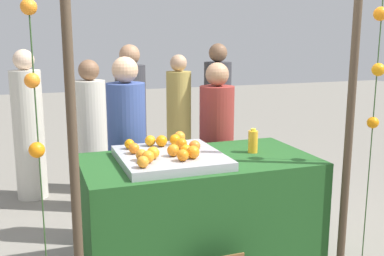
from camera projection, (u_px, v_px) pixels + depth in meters
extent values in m
cube|color=#1E4C1E|center=(199.00, 216.00, 3.44)|extent=(1.69, 0.90, 0.90)
cube|color=#9EA0A5|center=(170.00, 158.00, 3.26)|extent=(0.72, 0.76, 0.06)
sphere|color=orange|center=(134.00, 148.00, 3.24)|extent=(0.08, 0.08, 0.08)
sphere|color=orange|center=(195.00, 146.00, 3.30)|extent=(0.08, 0.08, 0.08)
sphere|color=orange|center=(162.00, 141.00, 3.45)|extent=(0.09, 0.09, 0.09)
sphere|color=orange|center=(153.00, 153.00, 3.10)|extent=(0.09, 0.09, 0.09)
sphere|color=orange|center=(150.00, 141.00, 3.47)|extent=(0.08, 0.08, 0.08)
sphere|color=orange|center=(129.00, 144.00, 3.38)|extent=(0.07, 0.07, 0.07)
sphere|color=orange|center=(182.00, 144.00, 3.38)|extent=(0.08, 0.08, 0.08)
sphere|color=orange|center=(193.00, 152.00, 3.11)|extent=(0.09, 0.09, 0.09)
sphere|color=orange|center=(186.00, 150.00, 3.19)|extent=(0.08, 0.08, 0.08)
sphere|color=orange|center=(148.00, 157.00, 3.00)|extent=(0.09, 0.09, 0.09)
sphere|color=orange|center=(141.00, 155.00, 3.06)|extent=(0.08, 0.08, 0.08)
sphere|color=orange|center=(175.00, 140.00, 3.50)|extent=(0.08, 0.08, 0.08)
sphere|color=orange|center=(183.00, 155.00, 3.05)|extent=(0.08, 0.08, 0.08)
sphere|color=orange|center=(180.00, 137.00, 3.59)|extent=(0.09, 0.09, 0.09)
sphere|color=orange|center=(143.00, 162.00, 2.90)|extent=(0.08, 0.08, 0.08)
sphere|color=orange|center=(173.00, 150.00, 3.17)|extent=(0.09, 0.09, 0.09)
cylinder|color=#F9A926|center=(253.00, 142.00, 3.51)|extent=(0.07, 0.07, 0.17)
cylinder|color=yellow|center=(253.00, 130.00, 3.49)|extent=(0.04, 0.04, 0.02)
cylinder|color=#384C8C|center=(128.00, 164.00, 3.91)|extent=(0.32, 0.32, 1.40)
sphere|color=tan|center=(125.00, 70.00, 3.75)|extent=(0.22, 0.22, 0.22)
cylinder|color=maroon|center=(216.00, 159.00, 4.18)|extent=(0.31, 0.31, 1.34)
sphere|color=#A87A59|center=(217.00, 74.00, 4.03)|extent=(0.21, 0.21, 0.21)
cylinder|color=#333338|center=(217.00, 121.00, 5.74)|extent=(0.34, 0.34, 1.46)
sphere|color=brown|center=(218.00, 53.00, 5.57)|extent=(0.23, 0.23, 0.23)
cylinder|color=tan|center=(179.00, 124.00, 5.80)|extent=(0.31, 0.31, 1.34)
sphere|color=tan|center=(179.00, 63.00, 5.65)|extent=(0.21, 0.21, 0.21)
cylinder|color=beige|center=(92.00, 146.00, 4.68)|extent=(0.31, 0.31, 1.34)
sphere|color=brown|center=(89.00, 70.00, 4.53)|extent=(0.21, 0.21, 0.21)
cylinder|color=beige|center=(29.00, 135.00, 5.00)|extent=(0.33, 0.33, 1.42)
sphere|color=beige|center=(24.00, 60.00, 4.84)|extent=(0.22, 0.22, 0.22)
cylinder|color=#333338|center=(132.00, 130.00, 5.17)|extent=(0.34, 0.34, 1.46)
sphere|color=#A87A59|center=(130.00, 55.00, 5.00)|extent=(0.23, 0.23, 0.23)
cylinder|color=#473828|center=(73.00, 155.00, 2.55)|extent=(0.06, 0.06, 2.26)
cylinder|color=#473828|center=(349.00, 132.00, 3.15)|extent=(0.06, 0.06, 2.26)
cylinder|color=#2D4C23|center=(41.00, 180.00, 2.48)|extent=(0.01, 0.01, 2.03)
sphere|color=orange|center=(29.00, 7.00, 2.31)|extent=(0.08, 0.08, 0.08)
sphere|color=orange|center=(32.00, 80.00, 2.37)|extent=(0.08, 0.08, 0.08)
sphere|color=orange|center=(37.00, 150.00, 2.44)|extent=(0.09, 0.09, 0.09)
cylinder|color=#2D4C23|center=(371.00, 146.00, 3.24)|extent=(0.01, 0.01, 2.03)
sphere|color=orange|center=(380.00, 14.00, 3.05)|extent=(0.09, 0.09, 0.09)
sphere|color=orange|center=(378.00, 70.00, 3.12)|extent=(0.09, 0.09, 0.09)
sphere|color=orange|center=(373.00, 123.00, 3.21)|extent=(0.08, 0.08, 0.08)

